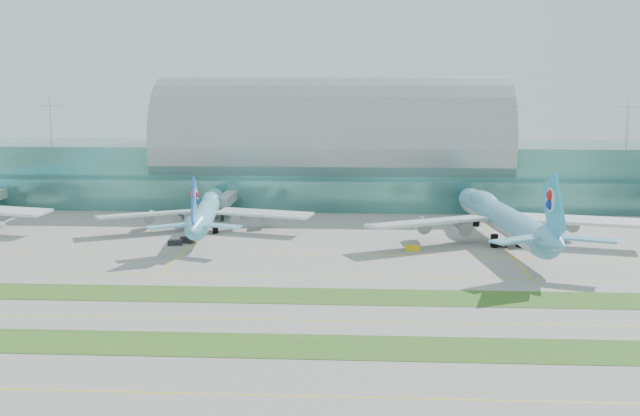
{
  "coord_description": "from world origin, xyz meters",
  "views": [
    {
      "loc": [
        12.2,
        -148.49,
        41.06
      ],
      "look_at": [
        0.0,
        55.0,
        9.0
      ],
      "focal_mm": 45.0,
      "sensor_mm": 36.0,
      "label": 1
    }
  ],
  "objects": [
    {
      "name": "ground",
      "position": [
        0.0,
        0.0,
        0.0
      ],
      "size": [
        700.0,
        700.0,
        0.0
      ],
      "primitive_type": "plane",
      "color": "gray",
      "rests_on": "ground"
    },
    {
      "name": "terminal",
      "position": [
        0.01,
        128.79,
        14.23
      ],
      "size": [
        340.0,
        69.1,
        36.0
      ],
      "color": "#3D7A75",
      "rests_on": "ground"
    },
    {
      "name": "grass_strip_near",
      "position": [
        0.0,
        -28.0,
        0.04
      ],
      "size": [
        420.0,
        12.0,
        0.08
      ],
      "primitive_type": "cube",
      "color": "#2D591E",
      "rests_on": "ground"
    },
    {
      "name": "grass_strip_far",
      "position": [
        0.0,
        2.0,
        0.04
      ],
      "size": [
        420.0,
        12.0,
        0.08
      ],
      "primitive_type": "cube",
      "color": "#2D591E",
      "rests_on": "ground"
    },
    {
      "name": "taxiline_a",
      "position": [
        0.0,
        -48.0,
        0.01
      ],
      "size": [
        420.0,
        0.35,
        0.01
      ],
      "primitive_type": "cube",
      "color": "yellow",
      "rests_on": "ground"
    },
    {
      "name": "taxiline_b",
      "position": [
        0.0,
        -14.0,
        0.01
      ],
      "size": [
        420.0,
        0.35,
        0.01
      ],
      "primitive_type": "cube",
      "color": "yellow",
      "rests_on": "ground"
    },
    {
      "name": "taxiline_c",
      "position": [
        0.0,
        18.0,
        0.01
      ],
      "size": [
        420.0,
        0.35,
        0.01
      ],
      "primitive_type": "cube",
      "color": "yellow",
      "rests_on": "ground"
    },
    {
      "name": "taxiline_d",
      "position": [
        0.0,
        40.0,
        0.01
      ],
      "size": [
        420.0,
        0.35,
        0.01
      ],
      "primitive_type": "cube",
      "color": "yellow",
      "rests_on": "ground"
    },
    {
      "name": "airliner_b",
      "position": [
        -32.57,
        69.53,
        5.78
      ],
      "size": [
        59.67,
        68.09,
        18.74
      ],
      "rotation": [
        0.0,
        0.0,
        0.11
      ],
      "color": "#6ACCE9",
      "rests_on": "ground"
    },
    {
      "name": "airliner_c",
      "position": [
        46.79,
        56.44,
        7.01
      ],
      "size": [
        72.24,
        82.55,
        22.73
      ],
      "rotation": [
        0.0,
        0.0,
        0.12
      ],
      "color": "#60ACD4",
      "rests_on": "ground"
    },
    {
      "name": "gse_c",
      "position": [
        -34.21,
        52.03,
        0.81
      ],
      "size": [
        3.62,
        2.26,
        1.61
      ],
      "primitive_type": "cube",
      "rotation": [
        0.0,
        0.0,
        -0.21
      ],
      "color": "black",
      "rests_on": "ground"
    },
    {
      "name": "gse_d",
      "position": [
        -36.67,
        48.93,
        0.69
      ],
      "size": [
        4.03,
        2.64,
        1.38
      ],
      "primitive_type": "cube",
      "rotation": [
        0.0,
        0.0,
        0.28
      ],
      "color": "black",
      "rests_on": "ground"
    },
    {
      "name": "gse_e",
      "position": [
        23.51,
        45.69,
        0.7
      ],
      "size": [
        3.64,
        2.18,
        1.39
      ],
      "primitive_type": "cube",
      "rotation": [
        0.0,
        0.0,
        -0.13
      ],
      "color": "yellow",
      "rests_on": "ground"
    },
    {
      "name": "gse_f",
      "position": [
        45.82,
        52.06,
        0.69
      ],
      "size": [
        3.86,
        2.96,
        1.38
      ],
      "primitive_type": "cube",
      "rotation": [
        0.0,
        0.0,
        -0.29
      ],
      "color": "black",
      "rests_on": "ground"
    }
  ]
}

